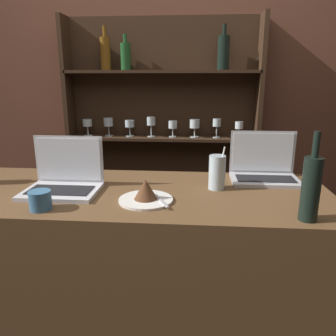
{
  "coord_description": "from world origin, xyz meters",
  "views": [
    {
      "loc": [
        0.27,
        -1.03,
        1.44
      ],
      "look_at": [
        0.16,
        0.36,
        1.05
      ],
      "focal_mm": 35.0,
      "sensor_mm": 36.0,
      "label": 1
    }
  ],
  "objects_px": {
    "laptop_far": "(264,169)",
    "coffee_cup": "(40,200)",
    "cake_plate": "(146,193)",
    "water_glass": "(217,172)",
    "laptop_near": "(64,180)",
    "wine_bottle_dark": "(311,187)"
  },
  "relations": [
    {
      "from": "laptop_near",
      "to": "coffee_cup",
      "type": "relative_size",
      "value": 3.8
    },
    {
      "from": "laptop_far",
      "to": "coffee_cup",
      "type": "xyz_separation_m",
      "value": [
        -0.92,
        -0.46,
        -0.02
      ]
    },
    {
      "from": "cake_plate",
      "to": "water_glass",
      "type": "relative_size",
      "value": 1.14
    },
    {
      "from": "water_glass",
      "to": "wine_bottle_dark",
      "type": "relative_size",
      "value": 0.62
    },
    {
      "from": "cake_plate",
      "to": "laptop_near",
      "type": "bearing_deg",
      "value": 165.18
    },
    {
      "from": "laptop_near",
      "to": "cake_plate",
      "type": "height_order",
      "value": "laptop_near"
    },
    {
      "from": "cake_plate",
      "to": "wine_bottle_dark",
      "type": "distance_m",
      "value": 0.62
    },
    {
      "from": "water_glass",
      "to": "coffee_cup",
      "type": "bearing_deg",
      "value": -156.42
    },
    {
      "from": "laptop_near",
      "to": "water_glass",
      "type": "relative_size",
      "value": 1.63
    },
    {
      "from": "laptop_far",
      "to": "cake_plate",
      "type": "distance_m",
      "value": 0.63
    },
    {
      "from": "cake_plate",
      "to": "wine_bottle_dark",
      "type": "relative_size",
      "value": 0.7
    },
    {
      "from": "laptop_far",
      "to": "coffee_cup",
      "type": "distance_m",
      "value": 1.03
    },
    {
      "from": "laptop_near",
      "to": "coffee_cup",
      "type": "xyz_separation_m",
      "value": [
        -0.01,
        -0.22,
        -0.01
      ]
    },
    {
      "from": "wine_bottle_dark",
      "to": "cake_plate",
      "type": "bearing_deg",
      "value": 167.05
    },
    {
      "from": "cake_plate",
      "to": "water_glass",
      "type": "xyz_separation_m",
      "value": [
        0.3,
        0.18,
        0.04
      ]
    },
    {
      "from": "laptop_near",
      "to": "cake_plate",
      "type": "bearing_deg",
      "value": -14.82
    },
    {
      "from": "laptop_far",
      "to": "coffee_cup",
      "type": "height_order",
      "value": "laptop_far"
    },
    {
      "from": "cake_plate",
      "to": "water_glass",
      "type": "height_order",
      "value": "water_glass"
    },
    {
      "from": "cake_plate",
      "to": "wine_bottle_dark",
      "type": "xyz_separation_m",
      "value": [
        0.6,
        -0.14,
        0.09
      ]
    },
    {
      "from": "laptop_near",
      "to": "wine_bottle_dark",
      "type": "bearing_deg",
      "value": -13.68
    },
    {
      "from": "water_glass",
      "to": "wine_bottle_dark",
      "type": "xyz_separation_m",
      "value": [
        0.3,
        -0.32,
        0.04
      ]
    },
    {
      "from": "water_glass",
      "to": "cake_plate",
      "type": "bearing_deg",
      "value": -148.91
    }
  ]
}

